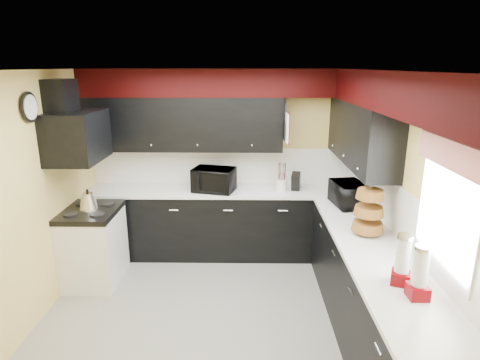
# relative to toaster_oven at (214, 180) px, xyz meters

# --- Properties ---
(ground) EXTENTS (3.60, 3.60, 0.00)m
(ground) POSITION_rel_toaster_oven_xyz_m (0.10, -1.43, -1.09)
(ground) COLOR gray
(ground) RESTS_ON ground
(wall_back) EXTENTS (3.60, 0.06, 2.50)m
(wall_back) POSITION_rel_toaster_oven_xyz_m (0.10, 0.37, 0.16)
(wall_back) COLOR #E0C666
(wall_back) RESTS_ON ground
(wall_right) EXTENTS (0.06, 3.60, 2.50)m
(wall_right) POSITION_rel_toaster_oven_xyz_m (1.90, -1.43, 0.16)
(wall_right) COLOR #E0C666
(wall_right) RESTS_ON ground
(wall_left) EXTENTS (0.06, 3.60, 2.50)m
(wall_left) POSITION_rel_toaster_oven_xyz_m (-1.70, -1.43, 0.16)
(wall_left) COLOR #E0C666
(wall_left) RESTS_ON ground
(ceiling) EXTENTS (3.60, 3.60, 0.06)m
(ceiling) POSITION_rel_toaster_oven_xyz_m (0.10, -1.43, 1.41)
(ceiling) COLOR white
(ceiling) RESTS_ON wall_back
(cab_back) EXTENTS (3.60, 0.60, 0.90)m
(cab_back) POSITION_rel_toaster_oven_xyz_m (0.10, 0.07, -0.64)
(cab_back) COLOR black
(cab_back) RESTS_ON ground
(cab_right) EXTENTS (0.60, 3.00, 0.90)m
(cab_right) POSITION_rel_toaster_oven_xyz_m (1.60, -1.73, -0.64)
(cab_right) COLOR black
(cab_right) RESTS_ON ground
(counter_back) EXTENTS (3.62, 0.64, 0.04)m
(counter_back) POSITION_rel_toaster_oven_xyz_m (0.10, 0.07, -0.17)
(counter_back) COLOR white
(counter_back) RESTS_ON cab_back
(counter_right) EXTENTS (0.64, 3.02, 0.04)m
(counter_right) POSITION_rel_toaster_oven_xyz_m (1.60, -1.73, -0.17)
(counter_right) COLOR white
(counter_right) RESTS_ON cab_right
(splash_back) EXTENTS (3.60, 0.02, 0.50)m
(splash_back) POSITION_rel_toaster_oven_xyz_m (0.10, 0.36, 0.10)
(splash_back) COLOR white
(splash_back) RESTS_ON counter_back
(splash_right) EXTENTS (0.02, 3.60, 0.50)m
(splash_right) POSITION_rel_toaster_oven_xyz_m (1.89, -1.43, 0.10)
(splash_right) COLOR white
(splash_right) RESTS_ON counter_right
(upper_back) EXTENTS (2.60, 0.35, 0.70)m
(upper_back) POSITION_rel_toaster_oven_xyz_m (-0.40, 0.19, 0.71)
(upper_back) COLOR black
(upper_back) RESTS_ON wall_back
(upper_right) EXTENTS (0.35, 1.80, 0.70)m
(upper_right) POSITION_rel_toaster_oven_xyz_m (1.72, -0.53, 0.71)
(upper_right) COLOR black
(upper_right) RESTS_ON wall_right
(soffit_back) EXTENTS (3.60, 0.36, 0.35)m
(soffit_back) POSITION_rel_toaster_oven_xyz_m (0.10, 0.19, 1.23)
(soffit_back) COLOR black
(soffit_back) RESTS_ON wall_back
(soffit_right) EXTENTS (0.36, 3.24, 0.35)m
(soffit_right) POSITION_rel_toaster_oven_xyz_m (1.72, -1.61, 1.23)
(soffit_right) COLOR black
(soffit_right) RESTS_ON wall_right
(stove) EXTENTS (0.60, 0.75, 0.86)m
(stove) POSITION_rel_toaster_oven_xyz_m (-1.40, -0.68, -0.66)
(stove) COLOR white
(stove) RESTS_ON ground
(cooktop) EXTENTS (0.62, 0.77, 0.06)m
(cooktop) POSITION_rel_toaster_oven_xyz_m (-1.40, -0.68, -0.20)
(cooktop) COLOR black
(cooktop) RESTS_ON stove
(hood) EXTENTS (0.50, 0.78, 0.55)m
(hood) POSITION_rel_toaster_oven_xyz_m (-1.45, -0.68, 0.69)
(hood) COLOR black
(hood) RESTS_ON wall_left
(hood_duct) EXTENTS (0.24, 0.40, 0.40)m
(hood_duct) POSITION_rel_toaster_oven_xyz_m (-1.58, -0.68, 1.11)
(hood_duct) COLOR black
(hood_duct) RESTS_ON wall_left
(window) EXTENTS (0.03, 0.86, 0.96)m
(window) POSITION_rel_toaster_oven_xyz_m (1.88, -2.33, 0.46)
(window) COLOR white
(window) RESTS_ON wall_right
(valance) EXTENTS (0.04, 0.88, 0.20)m
(valance) POSITION_rel_toaster_oven_xyz_m (1.83, -2.33, 0.86)
(valance) COLOR red
(valance) RESTS_ON wall_right
(pan_top) EXTENTS (0.03, 0.22, 0.40)m
(pan_top) POSITION_rel_toaster_oven_xyz_m (0.92, 0.12, 0.91)
(pan_top) COLOR black
(pan_top) RESTS_ON upper_back
(pan_mid) EXTENTS (0.03, 0.28, 0.46)m
(pan_mid) POSITION_rel_toaster_oven_xyz_m (0.92, -0.01, 0.66)
(pan_mid) COLOR black
(pan_mid) RESTS_ON upper_back
(pan_low) EXTENTS (0.03, 0.24, 0.42)m
(pan_low) POSITION_rel_toaster_oven_xyz_m (0.92, 0.25, 0.63)
(pan_low) COLOR black
(pan_low) RESTS_ON upper_back
(cut_board) EXTENTS (0.03, 0.26, 0.35)m
(cut_board) POSITION_rel_toaster_oven_xyz_m (0.93, -0.13, 0.71)
(cut_board) COLOR white
(cut_board) RESTS_ON upper_back
(baskets) EXTENTS (0.27, 0.27, 0.50)m
(baskets) POSITION_rel_toaster_oven_xyz_m (1.62, -1.38, 0.09)
(baskets) COLOR brown
(baskets) RESTS_ON upper_right
(clock) EXTENTS (0.03, 0.30, 0.30)m
(clock) POSITION_rel_toaster_oven_xyz_m (-1.67, -1.18, 1.06)
(clock) COLOR black
(clock) RESTS_ON wall_left
(deco_plate) EXTENTS (0.03, 0.24, 0.24)m
(deco_plate) POSITION_rel_toaster_oven_xyz_m (1.87, -1.78, 1.16)
(deco_plate) COLOR white
(deco_plate) RESTS_ON wall_right
(toaster_oven) EXTENTS (0.62, 0.56, 0.31)m
(toaster_oven) POSITION_rel_toaster_oven_xyz_m (0.00, 0.00, 0.00)
(toaster_oven) COLOR black
(toaster_oven) RESTS_ON counter_back
(microwave) EXTENTS (0.41, 0.54, 0.28)m
(microwave) POSITION_rel_toaster_oven_xyz_m (1.64, -0.54, -0.02)
(microwave) COLOR black
(microwave) RESTS_ON counter_right
(utensil_crock) EXTENTS (0.16, 0.16, 0.15)m
(utensil_crock) POSITION_rel_toaster_oven_xyz_m (0.90, 0.02, -0.08)
(utensil_crock) COLOR white
(utensil_crock) RESTS_ON counter_back
(knife_block) EXTENTS (0.14, 0.17, 0.24)m
(knife_block) POSITION_rel_toaster_oven_xyz_m (1.09, 0.04, -0.03)
(knife_block) COLOR black
(knife_block) RESTS_ON counter_back
(kettle) EXTENTS (0.22, 0.22, 0.19)m
(kettle) POSITION_rel_toaster_oven_xyz_m (-1.41, -0.67, -0.08)
(kettle) COLOR silver
(kettle) RESTS_ON cooktop
(dispenser_a) EXTENTS (0.18, 0.18, 0.37)m
(dispenser_a) POSITION_rel_toaster_oven_xyz_m (1.60, -2.33, 0.03)
(dispenser_a) COLOR maroon
(dispenser_a) RESTS_ON counter_right
(dispenser_b) EXTENTS (0.14, 0.14, 0.37)m
(dispenser_b) POSITION_rel_toaster_oven_xyz_m (1.65, -2.52, 0.03)
(dispenser_b) COLOR #600309
(dispenser_b) RESTS_ON counter_right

